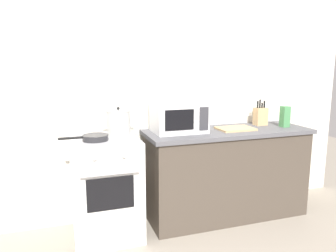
# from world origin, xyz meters

# --- Properties ---
(back_wall) EXTENTS (4.40, 0.10, 2.50)m
(back_wall) POSITION_xyz_m (0.30, 0.97, 1.25)
(back_wall) COLOR silver
(back_wall) RESTS_ON ground_plane
(lower_cabinet_right) EXTENTS (1.64, 0.56, 0.88)m
(lower_cabinet_right) POSITION_xyz_m (0.90, 0.62, 0.44)
(lower_cabinet_right) COLOR #4C4238
(lower_cabinet_right) RESTS_ON ground_plane
(countertop_right) EXTENTS (1.70, 0.60, 0.04)m
(countertop_right) POSITION_xyz_m (0.90, 0.62, 0.90)
(countertop_right) COLOR #59595E
(countertop_right) RESTS_ON lower_cabinet_right
(stove) EXTENTS (0.60, 0.64, 0.92)m
(stove) POSITION_xyz_m (-0.35, 0.60, 0.46)
(stove) COLOR white
(stove) RESTS_ON ground_plane
(stock_pot) EXTENTS (0.31, 0.23, 0.27)m
(stock_pot) POSITION_xyz_m (-0.20, 0.72, 1.04)
(stock_pot) COLOR silver
(stock_pot) RESTS_ON stove
(frying_pan) EXTENTS (0.42, 0.22, 0.05)m
(frying_pan) POSITION_xyz_m (-0.44, 0.56, 0.95)
(frying_pan) COLOR #28282B
(frying_pan) RESTS_ON stove
(microwave) EXTENTS (0.50, 0.37, 0.30)m
(microwave) POSITION_xyz_m (0.39, 0.68, 1.07)
(microwave) COLOR white
(microwave) RESTS_ON countertop_right
(cutting_board) EXTENTS (0.36, 0.26, 0.02)m
(cutting_board) POSITION_xyz_m (0.97, 0.60, 0.93)
(cutting_board) COLOR tan
(cutting_board) RESTS_ON countertop_right
(knife_block) EXTENTS (0.13, 0.10, 0.28)m
(knife_block) POSITION_xyz_m (1.36, 0.74, 1.02)
(knife_block) COLOR tan
(knife_block) RESTS_ON countertop_right
(pasta_box) EXTENTS (0.08, 0.08, 0.22)m
(pasta_box) POSITION_xyz_m (1.54, 0.57, 1.03)
(pasta_box) COLOR #4C9356
(pasta_box) RESTS_ON countertop_right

